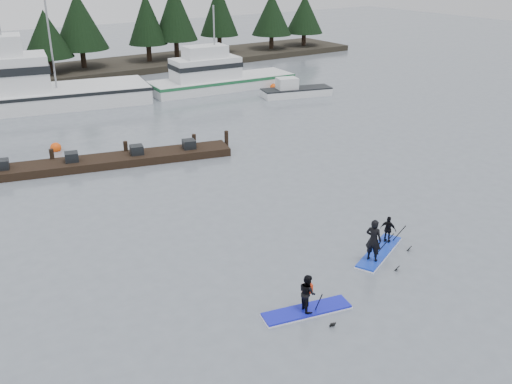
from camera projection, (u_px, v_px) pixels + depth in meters
ground at (347, 271)px, 21.11m from camera, size 160.00×160.00×0.00m
far_shore at (39, 75)px, 53.01m from camera, size 70.00×8.00×0.60m
treeline at (40, 78)px, 53.13m from camera, size 60.00×4.00×8.00m
fishing_boat_large at (16, 99)px, 42.58m from camera, size 18.94×8.57×10.26m
fishing_boat_medium at (218, 83)px, 48.81m from camera, size 12.75×4.50×7.72m
skiff at (296, 92)px, 46.53m from camera, size 5.91×3.12×0.66m
floating_dock at (110, 161)px, 31.59m from camera, size 13.50×5.07×0.45m
buoy_b at (56, 151)px, 33.91m from camera, size 0.64×0.64×0.64m
buoy_c at (273, 89)px, 49.08m from camera, size 0.59×0.59×0.59m
paddleboard_solo at (307, 299)px, 18.54m from camera, size 3.07×1.38×1.86m
paddleboard_duo at (379, 241)px, 22.00m from camera, size 3.15×1.95×2.31m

